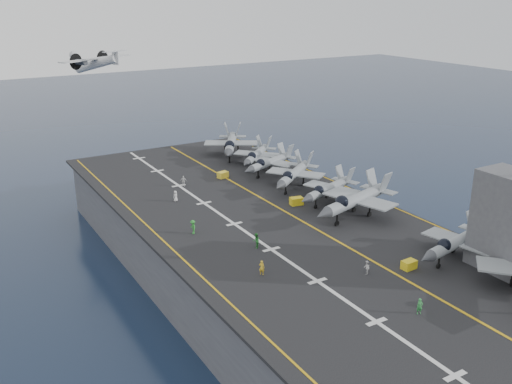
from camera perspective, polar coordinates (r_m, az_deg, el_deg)
ground at (r=89.20m, az=1.33°, el=-8.64°), size 500.00×500.00×0.00m
hull at (r=86.97m, az=1.35°, el=-5.73°), size 36.00×90.00×10.00m
flight_deck at (r=84.90m, az=1.38°, el=-2.55°), size 38.00×92.00×0.40m
foul_line at (r=86.34m, az=3.07°, el=-2.04°), size 0.35×90.00×0.02m
landing_centerline at (r=82.02m, az=-2.19°, el=-3.20°), size 0.50×90.00×0.02m
deck_edge_port at (r=77.83m, az=-9.34°, el=-4.74°), size 0.25×90.00×0.02m
deck_edge_stbd at (r=95.33m, az=10.86°, el=-0.27°), size 0.25×90.00×0.02m
fighter_jet_1 at (r=74.91m, az=19.48°, el=-4.64°), size 15.42×11.77×4.82m
fighter_jet_3 at (r=84.79m, az=9.97°, el=-0.66°), size 18.96×15.20×5.74m
fighter_jet_4 at (r=90.54m, az=7.31°, el=0.42°), size 15.76×13.15×4.67m
fighter_jet_5 at (r=96.80m, az=3.83°, el=1.91°), size 17.52×16.51×5.07m
fighter_jet_6 at (r=104.16m, az=1.44°, el=3.08°), size 15.63×13.15×4.62m
fighter_jet_7 at (r=108.91m, az=0.06°, el=3.83°), size 16.11×15.80×4.71m
fighter_jet_8 at (r=115.39m, az=-2.54°, el=4.94°), size 17.73×19.46×5.63m
tow_cart_a at (r=71.38m, az=15.05°, el=-7.03°), size 1.84×1.25×1.06m
tow_cart_b at (r=89.35m, az=4.07°, el=-0.92°), size 2.18×1.63×1.18m
tow_cart_c at (r=102.35m, az=-3.34°, el=1.73°), size 2.05×1.55×1.11m
crew_1 at (r=67.43m, az=0.58°, el=-7.57°), size 1.27×1.31×1.83m
crew_2 at (r=74.13m, az=0.01°, el=-4.89°), size 1.35×1.46×2.02m
crew_3 at (r=78.88m, az=-6.33°, el=-3.49°), size 0.88×1.25×1.98m
crew_4 at (r=98.39m, az=-7.25°, el=1.11°), size 1.35×1.25×1.87m
crew_5 at (r=91.40m, az=-8.05°, el=-0.40°), size 1.23×1.04×1.75m
crew_6 at (r=62.19m, az=16.06°, el=-10.92°), size 1.24×1.04×1.75m
crew_7 at (r=68.91m, az=11.01°, el=-7.41°), size 1.18×1.16×1.66m
transport_plane at (r=134.50m, az=-15.65°, el=12.25°), size 23.37×20.86×4.59m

